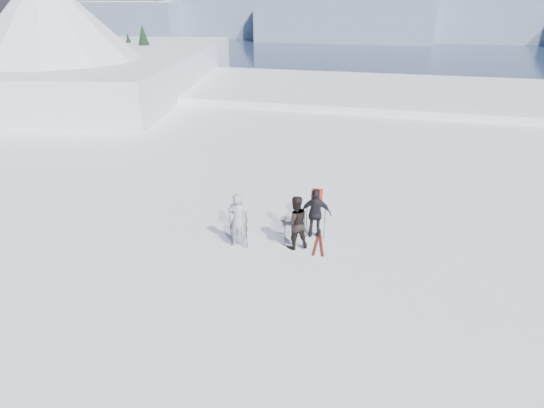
% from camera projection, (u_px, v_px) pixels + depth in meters
% --- Properties ---
extents(lake_basin, '(820.00, 820.00, 71.62)m').
position_uv_depth(lake_basin, '(369.00, 164.00, 39.36)').
color(lake_basin, white).
rests_on(lake_basin, ground).
extents(far_mountain_range, '(770.00, 110.00, 53.00)m').
position_uv_depth(far_mountain_range, '(420.00, 15.00, 403.71)').
color(far_mountain_range, slate).
rests_on(far_mountain_range, ground).
extents(near_ridge, '(31.37, 35.68, 25.62)m').
position_uv_depth(near_ridge, '(107.00, 116.00, 43.28)').
color(near_ridge, white).
rests_on(near_ridge, ground).
extents(skier_grey, '(0.71, 0.48, 1.90)m').
position_uv_depth(skier_grey, '(238.00, 220.00, 13.63)').
color(skier_grey, '#9297A0').
rests_on(skier_grey, ground).
extents(skier_dark, '(1.11, 1.04, 1.83)m').
position_uv_depth(skier_dark, '(295.00, 222.00, 13.56)').
color(skier_dark, black).
rests_on(skier_dark, ground).
extents(skier_pack, '(1.07, 0.52, 1.77)m').
position_uv_depth(skier_pack, '(316.00, 213.00, 14.20)').
color(skier_pack, black).
rests_on(skier_pack, ground).
extents(backpack, '(0.39, 0.25, 0.58)m').
position_uv_depth(backpack, '(318.00, 178.00, 13.91)').
color(backpack, red).
rests_on(backpack, skier_pack).
extents(ski_poles, '(2.92, 1.23, 1.37)m').
position_uv_depth(ski_poles, '(283.00, 228.00, 13.85)').
color(ski_poles, black).
rests_on(ski_poles, ground).
extents(skis_loose, '(0.44, 1.70, 0.03)m').
position_uv_depth(skis_loose, '(319.00, 242.00, 14.20)').
color(skis_loose, black).
rests_on(skis_loose, ground).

